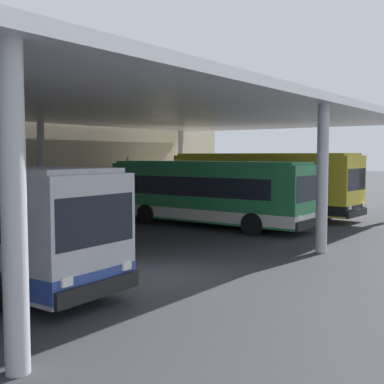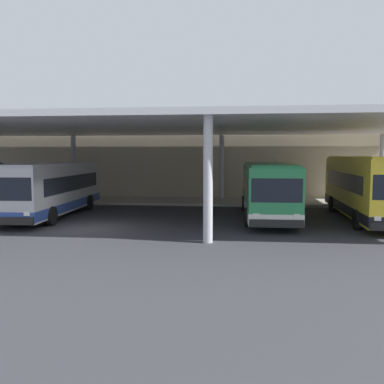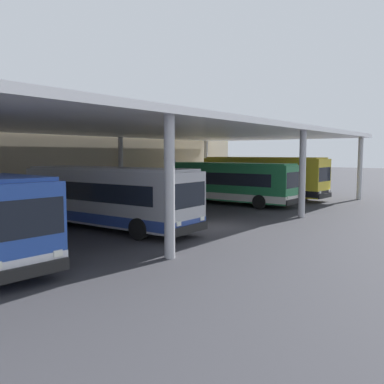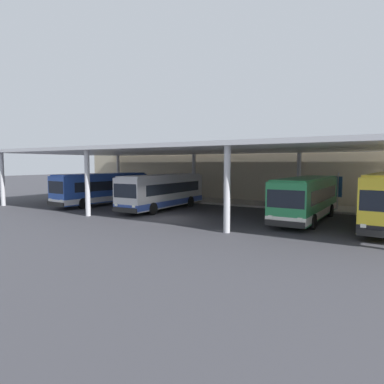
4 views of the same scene
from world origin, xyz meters
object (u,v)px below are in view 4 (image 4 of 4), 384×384
Objects in this scene: trash_bin at (162,193)px; bus_second_bay at (163,191)px; bus_middle_bay at (306,198)px; bench_waiting at (187,194)px; bus_nearest_bay at (102,188)px; banner_sign at (338,189)px.

bus_second_bay is at bearing -52.37° from trash_bin.
bus_middle_bay is 5.86× the size of bench_waiting.
bus_second_bay is 12.68m from bus_middle_bay.
bus_nearest_bay is 20.12m from bus_middle_bay.
banner_sign is (19.82, -0.83, 1.30)m from trash_bin.
bus_nearest_bay is at bearing -176.80° from bus_second_bay.
bus_nearest_bay reaches higher than trash_bin.
bench_waiting is (-2.54, 7.89, -0.99)m from bus_second_bay.
bus_nearest_bay is at bearing -177.06° from bus_middle_bay.
bus_nearest_bay is 10.89× the size of trash_bin.
banner_sign is (1.12, 6.39, 0.32)m from bus_middle_bay.
bus_nearest_bay is 8.43m from trash_bin.
bus_nearest_bay is 5.93× the size of bench_waiting.
banner_sign reaches higher than bus_nearest_bay.
bus_middle_bay is 16.88m from bench_waiting.
bus_second_bay is 9.95m from trash_bin.
bench_waiting is 1.84× the size of trash_bin.
bus_second_bay is at bearing 3.20° from bus_nearest_bay.
bench_waiting is 3.51m from trash_bin.
bus_middle_bay is 20.08m from trash_bin.
bench_waiting is 0.56× the size of banner_sign.
bus_middle_bay is at bearing -25.56° from bench_waiting.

